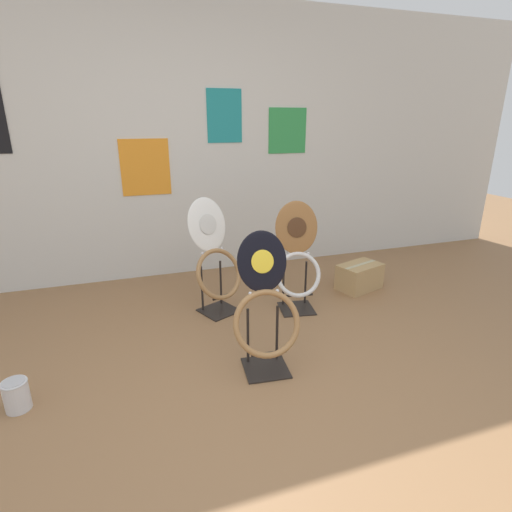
{
  "coord_description": "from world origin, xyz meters",
  "views": [
    {
      "loc": [
        -0.52,
        -1.53,
        1.54
      ],
      "look_at": [
        0.39,
        1.2,
        0.55
      ],
      "focal_mm": 28.0,
      "sensor_mm": 36.0,
      "label": 1
    }
  ],
  "objects_px": {
    "toilet_seat_display_jazz_black": "(265,311)",
    "storage_box": "(359,277)",
    "paint_can": "(16,394)",
    "toilet_seat_display_white_plain": "(215,260)",
    "toilet_seat_display_woodgrain": "(297,259)"
  },
  "relations": [
    {
      "from": "toilet_seat_display_jazz_black",
      "to": "paint_can",
      "type": "height_order",
      "value": "toilet_seat_display_jazz_black"
    },
    {
      "from": "toilet_seat_display_white_plain",
      "to": "storage_box",
      "type": "relative_size",
      "value": 2.03
    },
    {
      "from": "toilet_seat_display_white_plain",
      "to": "toilet_seat_display_jazz_black",
      "type": "xyz_separation_m",
      "value": [
        0.11,
        -0.91,
        -0.04
      ]
    },
    {
      "from": "toilet_seat_display_woodgrain",
      "to": "toilet_seat_display_white_plain",
      "type": "height_order",
      "value": "toilet_seat_display_white_plain"
    },
    {
      "from": "toilet_seat_display_jazz_black",
      "to": "storage_box",
      "type": "height_order",
      "value": "toilet_seat_display_jazz_black"
    },
    {
      "from": "storage_box",
      "to": "toilet_seat_display_jazz_black",
      "type": "bearing_deg",
      "value": -144.17
    },
    {
      "from": "toilet_seat_display_woodgrain",
      "to": "storage_box",
      "type": "bearing_deg",
      "value": 14.33
    },
    {
      "from": "toilet_seat_display_jazz_black",
      "to": "paint_can",
      "type": "distance_m",
      "value": 1.48
    },
    {
      "from": "toilet_seat_display_white_plain",
      "to": "storage_box",
      "type": "bearing_deg",
      "value": 0.58
    },
    {
      "from": "toilet_seat_display_white_plain",
      "to": "toilet_seat_display_jazz_black",
      "type": "bearing_deg",
      "value": -82.95
    },
    {
      "from": "paint_can",
      "to": "storage_box",
      "type": "xyz_separation_m",
      "value": [
        2.72,
        0.86,
        0.03
      ]
    },
    {
      "from": "toilet_seat_display_woodgrain",
      "to": "paint_can",
      "type": "height_order",
      "value": "toilet_seat_display_woodgrain"
    },
    {
      "from": "toilet_seat_display_woodgrain",
      "to": "toilet_seat_display_jazz_black",
      "type": "bearing_deg",
      "value": -126.41
    },
    {
      "from": "toilet_seat_display_woodgrain",
      "to": "toilet_seat_display_white_plain",
      "type": "bearing_deg",
      "value": 165.1
    },
    {
      "from": "toilet_seat_display_white_plain",
      "to": "paint_can",
      "type": "distance_m",
      "value": 1.62
    }
  ]
}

